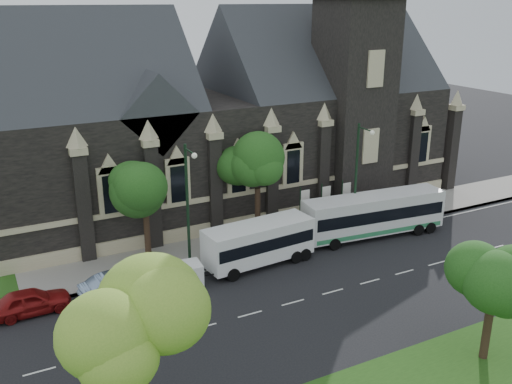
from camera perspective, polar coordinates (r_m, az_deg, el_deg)
ground at (r=36.10m, az=3.72°, el=-11.01°), size 160.00×160.00×0.00m
sidewalk at (r=43.56m, az=-2.75°, el=-5.40°), size 80.00×5.00×0.15m
museum at (r=51.23m, az=-2.05°, el=7.83°), size 40.00×17.70×29.90m
tree_park_near at (r=21.79m, az=-11.17°, el=-13.51°), size 4.42×4.42×8.56m
tree_park_east at (r=31.46m, az=22.80°, el=-7.82°), size 3.40×3.40×6.28m
tree_walk_right at (r=43.93m, az=0.28°, el=2.82°), size 4.08×4.08×7.80m
tree_walk_left at (r=40.72m, az=-11.01°, el=1.04°), size 3.91×3.91×7.64m
street_lamp_near at (r=44.76m, az=10.18°, el=1.88°), size 0.36×1.88×9.00m
street_lamp_mid at (r=38.19m, az=-6.79°, el=-0.93°), size 0.36×1.88×9.00m
banner_flag_left at (r=45.06m, az=4.75°, el=-1.43°), size 0.90×0.10×4.00m
banner_flag_center at (r=46.10m, az=6.86°, el=-1.02°), size 0.90×0.10×4.00m
banner_flag_right at (r=47.20m, az=8.88°, el=-0.64°), size 0.90×0.10×4.00m
tour_coach at (r=45.67m, az=11.73°, el=-2.19°), size 11.87×3.66×3.41m
shuttle_bus at (r=40.06m, az=0.29°, el=-4.97°), size 8.14×3.32×3.07m
box_trailer at (r=37.57m, az=-7.16°, el=-8.22°), size 3.19×1.88×1.67m
sedan at (r=37.51m, az=-13.81°, el=-9.02°), size 4.76×2.10×1.52m
car_far_red at (r=37.10m, az=-21.68°, el=-10.17°), size 4.66×1.95×1.58m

